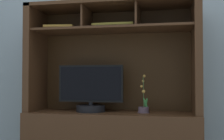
{
  "coord_description": "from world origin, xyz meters",
  "views": [
    {
      "loc": [
        0.49,
        -2.51,
        0.81
      ],
      "look_at": [
        0.0,
        0.0,
        0.88
      ],
      "focal_mm": 46.06,
      "sensor_mm": 36.0,
      "label": 1
    }
  ],
  "objects_px": {
    "media_console": "(112,119)",
    "magazine_stack_centre": "(114,27)",
    "magazine_stack_left": "(61,29)",
    "potted_orchid": "(144,107)",
    "tv_monitor": "(91,93)"
  },
  "relations": [
    {
      "from": "tv_monitor",
      "to": "potted_orchid",
      "type": "height_order",
      "value": "tv_monitor"
    },
    {
      "from": "media_console",
      "to": "potted_orchid",
      "type": "distance_m",
      "value": 0.31
    },
    {
      "from": "potted_orchid",
      "to": "magazine_stack_centre",
      "type": "distance_m",
      "value": 0.76
    },
    {
      "from": "potted_orchid",
      "to": "media_console",
      "type": "bearing_deg",
      "value": 175.59
    },
    {
      "from": "potted_orchid",
      "to": "magazine_stack_left",
      "type": "xyz_separation_m",
      "value": [
        -0.76,
        0.01,
        0.71
      ]
    },
    {
      "from": "media_console",
      "to": "magazine_stack_centre",
      "type": "xyz_separation_m",
      "value": [
        0.02,
        0.0,
        0.83
      ]
    },
    {
      "from": "media_console",
      "to": "potted_orchid",
      "type": "bearing_deg",
      "value": -4.41
    },
    {
      "from": "media_console",
      "to": "magazine_stack_left",
      "type": "relative_size",
      "value": 5.21
    },
    {
      "from": "media_console",
      "to": "potted_orchid",
      "type": "height_order",
      "value": "media_console"
    },
    {
      "from": "media_console",
      "to": "magazine_stack_left",
      "type": "distance_m",
      "value": 0.96
    },
    {
      "from": "tv_monitor",
      "to": "magazine_stack_left",
      "type": "relative_size",
      "value": 2.02
    },
    {
      "from": "tv_monitor",
      "to": "magazine_stack_centre",
      "type": "bearing_deg",
      "value": 9.21
    },
    {
      "from": "tv_monitor",
      "to": "media_console",
      "type": "bearing_deg",
      "value": 8.77
    },
    {
      "from": "potted_orchid",
      "to": "magazine_stack_centre",
      "type": "xyz_separation_m",
      "value": [
        -0.27,
        0.03,
        0.71
      ]
    },
    {
      "from": "media_console",
      "to": "potted_orchid",
      "type": "xyz_separation_m",
      "value": [
        0.28,
        -0.02,
        0.12
      ]
    }
  ]
}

